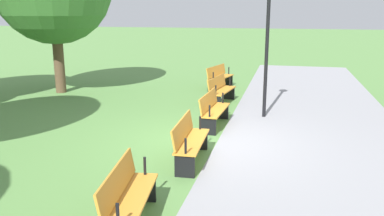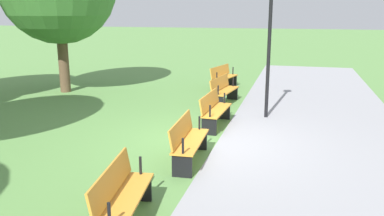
{
  "view_description": "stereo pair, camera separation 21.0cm",
  "coord_description": "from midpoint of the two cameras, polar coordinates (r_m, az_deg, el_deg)",
  "views": [
    {
      "loc": [
        8.74,
        1.75,
        3.02
      ],
      "look_at": [
        -0.0,
        -0.36,
        0.8
      ],
      "focal_mm": 37.29,
      "sensor_mm": 36.0,
      "label": 1
    },
    {
      "loc": [
        8.69,
        1.95,
        3.02
      ],
      "look_at": [
        -0.0,
        -0.36,
        0.8
      ],
      "focal_mm": 37.29,
      "sensor_mm": 36.0,
      "label": 2
    }
  ],
  "objects": [
    {
      "name": "ground_plane",
      "position": [
        9.41,
        1.5,
        -4.86
      ],
      "size": [
        120.0,
        120.0,
        0.0
      ],
      "primitive_type": "plane",
      "color": "#5B8C47"
    },
    {
      "name": "path_paving",
      "position": [
        9.25,
        17.03,
        -5.81
      ],
      "size": [
        27.83,
        4.56,
        0.01
      ],
      "primitive_type": "cube",
      "color": "#939399",
      "rests_on": "ground"
    },
    {
      "name": "bench_0",
      "position": [
        15.71,
        3.53,
        4.49
      ],
      "size": [
        1.74,
        0.85,
        0.89
      ],
      "rotation": [
        0.0,
        0.0,
        -0.23
      ],
      "color": "orange",
      "rests_on": "ground"
    },
    {
      "name": "bench_1",
      "position": [
        13.11,
        3.65,
        2.62
      ],
      "size": [
        1.73,
        0.7,
        0.89
      ],
      "rotation": [
        0.0,
        0.0,
        -0.14
      ],
      "color": "orange",
      "rests_on": "ground"
    },
    {
      "name": "bench_2",
      "position": [
        10.54,
        2.49,
        -0.15
      ],
      "size": [
        1.7,
        0.55,
        0.89
      ],
      "rotation": [
        0.0,
        0.0,
        -0.05
      ],
      "color": "orange",
      "rests_on": "ground"
    },
    {
      "name": "bench_3",
      "position": [
        8.06,
        -1.14,
        -4.58
      ],
      "size": [
        1.7,
        0.55,
        0.89
      ],
      "rotation": [
        0.0,
        0.0,
        0.05
      ],
      "color": "orange",
      "rests_on": "ground"
    },
    {
      "name": "bench_4",
      "position": [
        5.83,
        -10.27,
        -12.3
      ],
      "size": [
        1.73,
        0.7,
        0.89
      ],
      "rotation": [
        0.0,
        0.0,
        0.14
      ],
      "color": "orange",
      "rests_on": "ground"
    },
    {
      "name": "lamp_post",
      "position": [
        11.37,
        10.3,
        12.35
      ],
      "size": [
        0.32,
        0.32,
        3.96
      ],
      "color": "black",
      "rests_on": "ground"
    }
  ]
}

